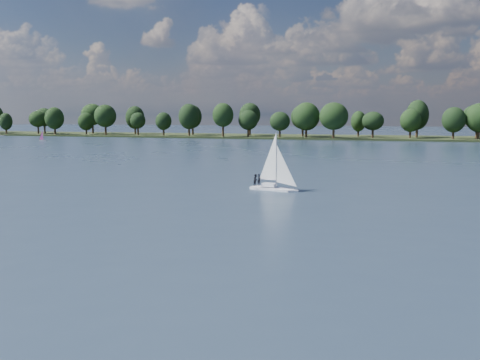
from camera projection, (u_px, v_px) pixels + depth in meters
name	position (u px, v px, depth m)	size (l,w,h in m)	color
ground	(350.00, 161.00, 117.36)	(700.00, 700.00, 0.00)	#233342
far_shore	(374.00, 139.00, 223.89)	(660.00, 40.00, 1.50)	black
sailboat	(272.00, 173.00, 71.16)	(6.47, 3.23, 8.21)	white
dinghy_pink	(43.00, 138.00, 203.03)	(3.03, 1.67, 4.58)	silver
pontoon	(1.00, 136.00, 251.60)	(4.00, 2.00, 0.50)	#515356
treeline	(347.00, 119.00, 222.50)	(562.07, 73.85, 17.26)	black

